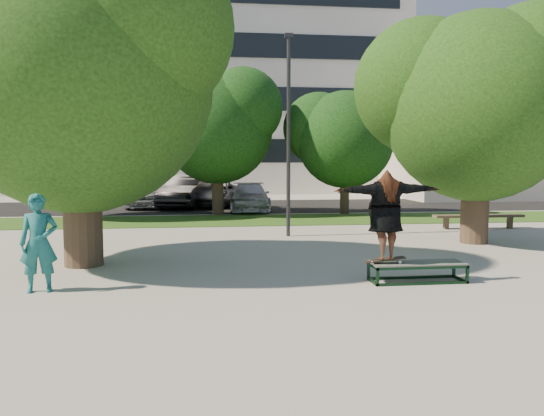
{
  "coord_description": "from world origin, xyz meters",
  "views": [
    {
      "loc": [
        -1.5,
        -11.02,
        2.31
      ],
      "look_at": [
        -0.05,
        0.6,
        1.27
      ],
      "focal_mm": 35.0,
      "sensor_mm": 36.0,
      "label": 1
    }
  ],
  "objects": [
    {
      "name": "bench",
      "position": [
        7.74,
        6.0,
        0.4
      ],
      "size": [
        3.12,
        0.5,
        0.48
      ],
      "rotation": [
        0.0,
        0.0,
        -0.03
      ],
      "color": "brown",
      "rests_on": "ground"
    },
    {
      "name": "lamppost",
      "position": [
        1.0,
        5.0,
        3.15
      ],
      "size": [
        0.25,
        0.15,
        6.11
      ],
      "color": "#2D2D30",
      "rests_on": "ground"
    },
    {
      "name": "ground",
      "position": [
        0.0,
        0.0,
        0.0
      ],
      "size": [
        120.0,
        120.0,
        0.0
      ],
      "primitive_type": "plane",
      "color": "#9D9A90",
      "rests_on": "ground"
    },
    {
      "name": "bystander",
      "position": [
        -4.43,
        -1.36,
        0.87
      ],
      "size": [
        0.7,
        0.51,
        1.75
      ],
      "primitive_type": "imported",
      "rotation": [
        0.0,
        0.0,
        0.16
      ],
      "color": "#1A6564",
      "rests_on": "ground"
    },
    {
      "name": "car_grey",
      "position": [
        -1.04,
        16.28,
        0.65
      ],
      "size": [
        3.02,
        5.0,
        1.3
      ],
      "primitive_type": "imported",
      "rotation": [
        0.0,
        0.0,
        -0.2
      ],
      "color": "#5B5A5F",
      "rests_on": "asphalt_strip"
    },
    {
      "name": "bg_tree_mid",
      "position": [
        -1.08,
        12.08,
        4.02
      ],
      "size": [
        5.76,
        4.92,
        6.24
      ],
      "color": "#38281E",
      "rests_on": "ground"
    },
    {
      "name": "car_silver_a",
      "position": [
        -4.32,
        15.82,
        0.73
      ],
      "size": [
        2.1,
        4.43,
        1.46
      ],
      "primitive_type": "imported",
      "rotation": [
        0.0,
        0.0,
        -0.09
      ],
      "color": "silver",
      "rests_on": "asphalt_strip"
    },
    {
      "name": "skater_rig",
      "position": [
        1.85,
        -1.44,
        1.3
      ],
      "size": [
        2.12,
        0.71,
        1.77
      ],
      "rotation": [
        0.0,
        0.0,
        3.21
      ],
      "color": "white",
      "rests_on": "grind_box"
    },
    {
      "name": "bg_tree_left",
      "position": [
        -6.57,
        11.07,
        3.73
      ],
      "size": [
        5.28,
        4.51,
        5.77
      ],
      "color": "#38281E",
      "rests_on": "ground"
    },
    {
      "name": "tree_right",
      "position": [
        5.92,
        3.08,
        4.09
      ],
      "size": [
        6.24,
        5.33,
        6.51
      ],
      "color": "#38281E",
      "rests_on": "ground"
    },
    {
      "name": "grind_box",
      "position": [
        2.5,
        -1.44,
        0.19
      ],
      "size": [
        1.8,
        0.6,
        0.38
      ],
      "color": "black",
      "rests_on": "ground"
    },
    {
      "name": "bg_tree_right",
      "position": [
        4.43,
        11.57,
        3.49
      ],
      "size": [
        5.04,
        4.31,
        5.43
      ],
      "color": "#38281E",
      "rests_on": "ground"
    },
    {
      "name": "car_dark",
      "position": [
        -2.54,
        15.68,
        0.82
      ],
      "size": [
        2.69,
        5.22,
        1.64
      ],
      "primitive_type": "imported",
      "rotation": [
        0.0,
        0.0,
        -0.2
      ],
      "color": "black",
      "rests_on": "asphalt_strip"
    },
    {
      "name": "side_building",
      "position": [
        18.0,
        22.0,
        4.0
      ],
      "size": [
        15.0,
        10.0,
        8.0
      ],
      "primitive_type": "cube",
      "color": "beige",
      "rests_on": "ground"
    },
    {
      "name": "grass_strip",
      "position": [
        1.0,
        9.5,
        0.01
      ],
      "size": [
        30.0,
        4.0,
        0.02
      ],
      "primitive_type": "cube",
      "color": "#1D4C15",
      "rests_on": "ground"
    },
    {
      "name": "car_silver_b",
      "position": [
        0.5,
        13.5,
        0.64
      ],
      "size": [
        2.03,
        4.5,
        1.28
      ],
      "primitive_type": "imported",
      "rotation": [
        0.0,
        0.0,
        -0.05
      ],
      "color": "#BBBBC0",
      "rests_on": "asphalt_strip"
    },
    {
      "name": "asphalt_strip",
      "position": [
        0.0,
        16.0,
        0.01
      ],
      "size": [
        40.0,
        8.0,
        0.01
      ],
      "primitive_type": "cube",
      "color": "black",
      "rests_on": "ground"
    },
    {
      "name": "office_building",
      "position": [
        -2.0,
        31.98,
        8.0
      ],
      "size": [
        30.0,
        14.12,
        16.0
      ],
      "color": "beige",
      "rests_on": "ground"
    },
    {
      "name": "tree_left",
      "position": [
        -4.29,
        1.09,
        4.42
      ],
      "size": [
        6.96,
        5.95,
        7.12
      ],
      "color": "#38281E",
      "rests_on": "ground"
    }
  ]
}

